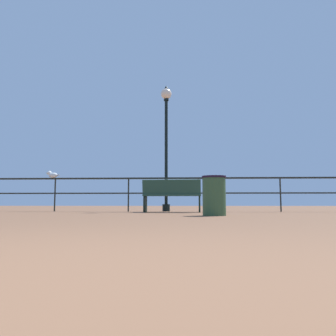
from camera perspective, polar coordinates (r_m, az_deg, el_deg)
pier_railing at (r=10.22m, az=-0.37°, el=-3.06°), size 25.01×0.05×1.03m
bench_near_left at (r=9.43m, az=0.65°, el=-4.31°), size 1.64×0.68×0.90m
lamppost_center at (r=10.78m, az=-0.30°, el=6.46°), size 0.35×0.35×4.01m
seagull_on_rail at (r=11.02m, az=-18.89°, el=-1.08°), size 0.45×0.21×0.22m
trash_bin at (r=7.00m, az=7.78°, el=-4.64°), size 0.50×0.50×0.81m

